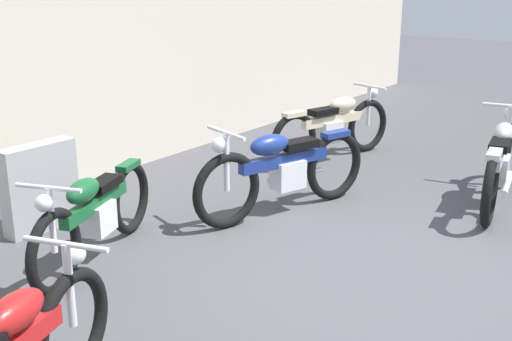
{
  "coord_description": "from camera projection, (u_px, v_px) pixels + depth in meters",
  "views": [
    {
      "loc": [
        -4.52,
        -2.12,
        2.41
      ],
      "look_at": [
        0.31,
        1.43,
        0.55
      ],
      "focal_mm": 44.85,
      "sensor_mm": 36.0,
      "label": 1
    }
  ],
  "objects": [
    {
      "name": "building_wall",
      "position": [
        57.0,
        53.0,
        7.19
      ],
      "size": [
        18.0,
        0.3,
        3.09
      ],
      "primitive_type": "cube",
      "color": "beige",
      "rests_on": "ground_plane"
    },
    {
      "name": "motorcycle_silver",
      "position": [
        499.0,
        162.0,
        6.84
      ],
      "size": [
        2.15,
        0.7,
        0.97
      ],
      "rotation": [
        0.0,
        0.0,
        0.18
      ],
      "color": "black",
      "rests_on": "ground_plane"
    },
    {
      "name": "stone_marker",
      "position": [
        40.0,
        187.0,
        6.16
      ],
      "size": [
        0.76,
        0.22,
        0.86
      ],
      "primitive_type": "cube",
      "rotation": [
        0.0,
        0.0,
        -0.02
      ],
      "color": "#9E9EA3",
      "rests_on": "ground_plane"
    },
    {
      "name": "ground_plane",
      "position": [
        371.0,
        271.0,
        5.39
      ],
      "size": [
        40.0,
        40.0,
        0.0
      ],
      "primitive_type": "plane",
      "color": "#47474C"
    },
    {
      "name": "motorcycle_green",
      "position": [
        95.0,
        214.0,
        5.47
      ],
      "size": [
        1.89,
        0.88,
        0.89
      ],
      "rotation": [
        0.0,
        0.0,
        3.5
      ],
      "color": "black",
      "rests_on": "ground_plane"
    },
    {
      "name": "motorcycle_blue",
      "position": [
        283.0,
        169.0,
        6.56
      ],
      "size": [
        2.11,
        0.88,
        0.98
      ],
      "rotation": [
        0.0,
        0.0,
        2.84
      ],
      "color": "black",
      "rests_on": "ground_plane"
    },
    {
      "name": "motorcycle_cream",
      "position": [
        334.0,
        126.0,
        8.49
      ],
      "size": [
        2.03,
        0.8,
        0.94
      ],
      "rotation": [
        0.0,
        0.0,
        -0.28
      ],
      "color": "black",
      "rests_on": "ground_plane"
    }
  ]
}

